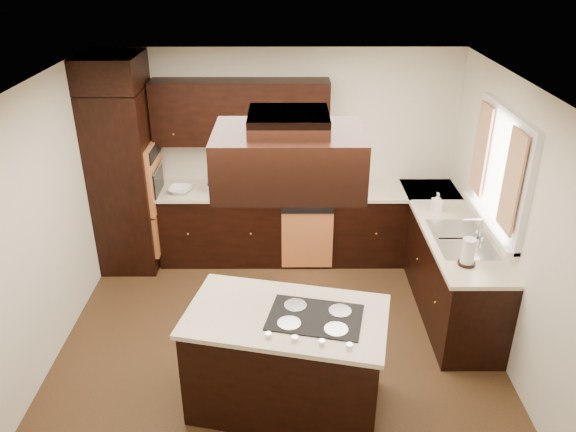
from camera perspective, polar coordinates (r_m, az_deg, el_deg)
The scene contains 30 objects.
floor at distance 5.57m, azimuth -1.04°, elevation -13.57°, with size 4.20×4.20×0.02m, color brown.
ceiling at distance 4.41m, azimuth -1.31°, elevation 12.55°, with size 4.20×4.20×0.02m, color white.
wall_back at distance 6.80m, azimuth -0.89°, elevation 6.36°, with size 4.20×0.02×2.50m, color beige.
wall_front at distance 3.16m, azimuth -1.78°, elevation -20.38°, with size 4.20×0.02×2.50m, color beige.
wall_left at distance 5.33m, azimuth -24.47°, elevation -1.90°, with size 0.02×4.20×2.50m, color beige.
wall_right at distance 5.27m, azimuth 22.47°, elevation -1.86°, with size 0.02×4.20×2.50m, color beige.
oven_column at distance 6.75m, azimuth -16.19°, elevation 3.42°, with size 0.65×0.75×2.12m, color black.
wall_oven_face at distance 6.64m, azimuth -13.35°, elevation 3.94°, with size 0.05×0.62×0.78m, color #D47840.
base_cabinets_back at distance 6.83m, azimuth -0.58°, elevation -0.93°, with size 2.93×0.60×0.88m, color black.
base_cabinets_right at distance 6.28m, azimuth 15.75°, elevation -4.60°, with size 0.60×2.40×0.88m, color black.
countertop_back at distance 6.62m, azimuth -0.59°, elevation 2.56°, with size 2.93×0.63×0.04m, color beige.
countertop_right at distance 6.06m, azimuth 16.13°, elevation -0.86°, with size 0.63×2.40×0.04m, color beige.
upper_cabinets at distance 6.47m, azimuth -4.81°, elevation 10.47°, with size 2.00×0.34×0.72m, color black.
dishwasher_front at distance 6.60m, azimuth 1.96°, elevation -2.43°, with size 0.60×0.05×0.72m, color #D47840.
window_frame at distance 5.56m, azimuth 20.82°, elevation 4.43°, with size 0.06×1.32×1.12m, color white.
window_pane at distance 5.57m, azimuth 21.09°, elevation 4.43°, with size 0.00×1.20×1.00m, color white.
curtain_left at distance 5.16m, azimuth 21.79°, elevation 3.22°, with size 0.02×0.34×0.90m, color #FEE3B9.
curtain_right at distance 5.89m, azimuth 19.02°, elevation 6.42°, with size 0.02×0.34×0.90m, color #FEE3B9.
sink_rim at distance 5.76m, azimuth 17.18°, elevation -2.22°, with size 0.52×0.84×0.01m, color silver.
island at distance 4.76m, azimuth -0.19°, elevation -14.63°, with size 1.52×0.83×0.88m, color black.
island_top at distance 4.47m, azimuth -0.20°, elevation -10.15°, with size 1.57×0.88×0.04m, color beige.
cooktop at distance 4.42m, azimuth 2.77°, elevation -10.24°, with size 0.72×0.48×0.01m, color black.
range_hood at distance 3.98m, azimuth 0.05°, elevation 5.79°, with size 1.05×0.72×0.42m, color black.
hood_duct at distance 3.90m, azimuth 0.05°, elevation 9.59°, with size 0.55×0.50×0.13m, color black.
blender_base at distance 6.57m, azimuth -7.63°, elevation 2.78°, with size 0.15×0.15×0.10m, color silver.
blender_pitcher at distance 6.50m, azimuth -7.72°, elevation 4.24°, with size 0.13×0.13×0.26m, color silver.
spice_rack at distance 6.49m, azimuth -4.66°, elevation 3.70°, with size 0.39×0.10×0.32m, color black.
mixing_bowl at distance 6.64m, azimuth -10.88°, elevation 2.63°, with size 0.27×0.27×0.07m, color white.
soap_bottle at distance 6.24m, azimuth 14.90°, elevation 1.38°, with size 0.09×0.10×0.21m, color white.
paper_towel at distance 5.27m, azimuth 17.84°, elevation -3.51°, with size 0.12×0.12×0.26m, color white.
Camera 1 is at (0.09, -4.29, 3.54)m, focal length 35.00 mm.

